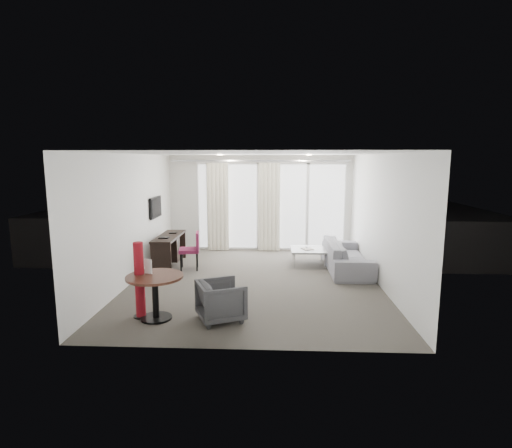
{
  "coord_description": "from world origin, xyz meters",
  "views": [
    {
      "loc": [
        0.4,
        -7.93,
        2.49
      ],
      "look_at": [
        0.0,
        0.6,
        1.1
      ],
      "focal_mm": 28.0,
      "sensor_mm": 36.0,
      "label": 1
    }
  ],
  "objects_px": {
    "rattan_chair_a": "(305,230)",
    "rattan_chair_b": "(323,224)",
    "desk": "(169,250)",
    "red_lamp": "(140,280)",
    "sofa": "(347,256)",
    "tub_armchair": "(221,301)",
    "desk_chair": "(189,251)",
    "coffee_table": "(308,257)",
    "round_table": "(155,297)"
  },
  "relations": [
    {
      "from": "round_table",
      "to": "rattan_chair_a",
      "type": "bearing_deg",
      "value": 64.5
    },
    {
      "from": "sofa",
      "to": "rattan_chair_b",
      "type": "distance_m",
      "value": 4.04
    },
    {
      "from": "desk",
      "to": "round_table",
      "type": "xyz_separation_m",
      "value": [
        0.63,
        -3.21,
        -0.0
      ]
    },
    {
      "from": "desk_chair",
      "to": "tub_armchair",
      "type": "bearing_deg",
      "value": -77.88
    },
    {
      "from": "desk",
      "to": "coffee_table",
      "type": "relative_size",
      "value": 1.81
    },
    {
      "from": "round_table",
      "to": "rattan_chair_b",
      "type": "bearing_deg",
      "value": 64.03
    },
    {
      "from": "tub_armchair",
      "to": "rattan_chair_a",
      "type": "xyz_separation_m",
      "value": [
        1.72,
        5.77,
        0.11
      ]
    },
    {
      "from": "desk_chair",
      "to": "rattan_chair_b",
      "type": "height_order",
      "value": "desk_chair"
    },
    {
      "from": "rattan_chair_b",
      "to": "coffee_table",
      "type": "bearing_deg",
      "value": -81.12
    },
    {
      "from": "tub_armchair",
      "to": "desk_chair",
      "type": "bearing_deg",
      "value": -2.47
    },
    {
      "from": "desk",
      "to": "desk_chair",
      "type": "relative_size",
      "value": 1.76
    },
    {
      "from": "desk",
      "to": "sofa",
      "type": "distance_m",
      "value": 4.13
    },
    {
      "from": "desk",
      "to": "round_table",
      "type": "distance_m",
      "value": 3.27
    },
    {
      "from": "coffee_table",
      "to": "round_table",
      "type": "bearing_deg",
      "value": -127.85
    },
    {
      "from": "rattan_chair_a",
      "to": "rattan_chair_b",
      "type": "distance_m",
      "value": 1.44
    },
    {
      "from": "coffee_table",
      "to": "red_lamp",
      "type": "bearing_deg",
      "value": -131.05
    },
    {
      "from": "round_table",
      "to": "sofa",
      "type": "bearing_deg",
      "value": 40.72
    },
    {
      "from": "desk",
      "to": "red_lamp",
      "type": "distance_m",
      "value": 3.17
    },
    {
      "from": "desk",
      "to": "rattan_chair_b",
      "type": "xyz_separation_m",
      "value": [
        4.06,
        3.84,
        0.04
      ]
    },
    {
      "from": "desk",
      "to": "sofa",
      "type": "xyz_separation_m",
      "value": [
        4.13,
        -0.2,
        -0.03
      ]
    },
    {
      "from": "red_lamp",
      "to": "sofa",
      "type": "height_order",
      "value": "red_lamp"
    },
    {
      "from": "desk_chair",
      "to": "coffee_table",
      "type": "relative_size",
      "value": 1.03
    },
    {
      "from": "red_lamp",
      "to": "sofa",
      "type": "bearing_deg",
      "value": 38.05
    },
    {
      "from": "round_table",
      "to": "rattan_chair_b",
      "type": "height_order",
      "value": "rattan_chair_b"
    },
    {
      "from": "round_table",
      "to": "coffee_table",
      "type": "distance_m",
      "value": 4.36
    },
    {
      "from": "red_lamp",
      "to": "desk_chair",
      "type": "bearing_deg",
      "value": 86.28
    },
    {
      "from": "red_lamp",
      "to": "rattan_chair_a",
      "type": "distance_m",
      "value": 6.46
    },
    {
      "from": "desk_chair",
      "to": "rattan_chair_a",
      "type": "height_order",
      "value": "desk_chair"
    },
    {
      "from": "desk",
      "to": "desk_chair",
      "type": "distance_m",
      "value": 0.65
    },
    {
      "from": "round_table",
      "to": "coffee_table",
      "type": "bearing_deg",
      "value": 52.15
    },
    {
      "from": "coffee_table",
      "to": "rattan_chair_a",
      "type": "height_order",
      "value": "rattan_chair_a"
    },
    {
      "from": "desk",
      "to": "rattan_chair_b",
      "type": "distance_m",
      "value": 5.59
    },
    {
      "from": "desk",
      "to": "round_table",
      "type": "height_order",
      "value": "desk"
    },
    {
      "from": "rattan_chair_a",
      "to": "rattan_chair_b",
      "type": "bearing_deg",
      "value": 85.05
    },
    {
      "from": "tub_armchair",
      "to": "rattan_chair_a",
      "type": "height_order",
      "value": "rattan_chair_a"
    },
    {
      "from": "red_lamp",
      "to": "tub_armchair",
      "type": "relative_size",
      "value": 1.77
    },
    {
      "from": "sofa",
      "to": "rattan_chair_a",
      "type": "distance_m",
      "value": 2.86
    },
    {
      "from": "desk",
      "to": "coffee_table",
      "type": "bearing_deg",
      "value": 3.97
    },
    {
      "from": "red_lamp",
      "to": "sofa",
      "type": "xyz_separation_m",
      "value": [
        3.77,
        2.95,
        -0.28
      ]
    },
    {
      "from": "red_lamp",
      "to": "coffee_table",
      "type": "height_order",
      "value": "red_lamp"
    },
    {
      "from": "sofa",
      "to": "round_table",
      "type": "bearing_deg",
      "value": 130.72
    },
    {
      "from": "tub_armchair",
      "to": "rattan_chair_b",
      "type": "relative_size",
      "value": 0.87
    },
    {
      "from": "desk_chair",
      "to": "red_lamp",
      "type": "xyz_separation_m",
      "value": [
        -0.18,
        -2.81,
        0.18
      ]
    },
    {
      "from": "desk",
      "to": "rattan_chair_b",
      "type": "height_order",
      "value": "rattan_chair_b"
    },
    {
      "from": "rattan_chair_a",
      "to": "rattan_chair_b",
      "type": "height_order",
      "value": "rattan_chair_a"
    },
    {
      "from": "desk",
      "to": "rattan_chair_b",
      "type": "relative_size",
      "value": 1.92
    },
    {
      "from": "red_lamp",
      "to": "tub_armchair",
      "type": "xyz_separation_m",
      "value": [
        1.3,
        -0.06,
        -0.3
      ]
    },
    {
      "from": "coffee_table",
      "to": "tub_armchair",
      "type": "bearing_deg",
      "value": -115.56
    },
    {
      "from": "rattan_chair_a",
      "to": "rattan_chair_b",
      "type": "relative_size",
      "value": 1.06
    },
    {
      "from": "sofa",
      "to": "red_lamp",
      "type": "bearing_deg",
      "value": 128.05
    }
  ]
}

